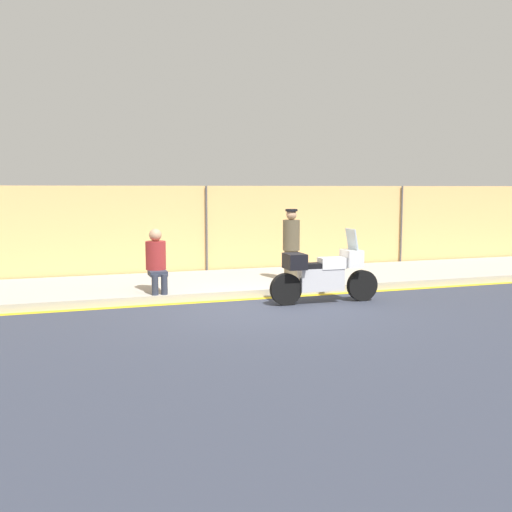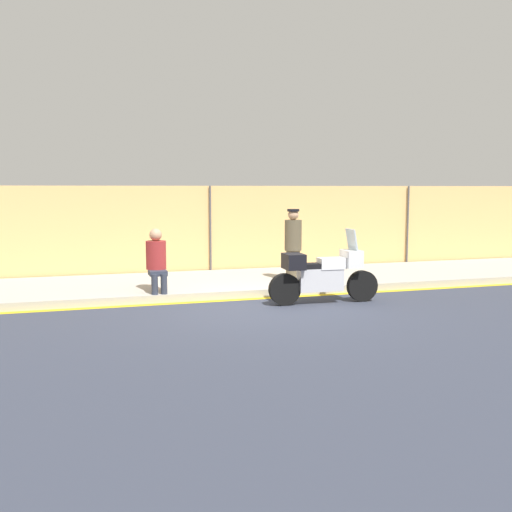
% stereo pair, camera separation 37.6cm
% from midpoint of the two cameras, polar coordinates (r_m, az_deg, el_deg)
% --- Properties ---
extents(ground_plane, '(120.00, 120.00, 0.00)m').
position_cam_midpoint_polar(ground_plane, '(11.33, 1.56, -5.02)').
color(ground_plane, '#333847').
extents(sidewalk, '(42.58, 3.28, 0.16)m').
position_cam_midpoint_polar(sidewalk, '(13.87, -2.05, -2.55)').
color(sidewalk, '#ADA89E').
rests_on(sidewalk, ground_plane).
extents(curb_paint_stripe, '(42.58, 0.18, 0.01)m').
position_cam_midpoint_polar(curb_paint_stripe, '(12.25, 0.07, -4.13)').
color(curb_paint_stripe, gold).
rests_on(curb_paint_stripe, ground_plane).
extents(storefront_fence, '(40.45, 0.17, 2.32)m').
position_cam_midpoint_polar(storefront_fence, '(15.42, -3.75, 2.37)').
color(storefront_fence, '#E5B26B').
rests_on(storefront_fence, ground_plane).
extents(motorcycle, '(2.25, 0.56, 1.46)m').
position_cam_midpoint_polar(motorcycle, '(11.83, 7.32, -1.70)').
color(motorcycle, black).
rests_on(motorcycle, ground_plane).
extents(officer_standing, '(0.39, 0.39, 1.63)m').
position_cam_midpoint_polar(officer_standing, '(13.60, 4.34, 1.12)').
color(officer_standing, brown).
rests_on(officer_standing, sidewalk).
extents(person_seated_on_curb, '(0.41, 0.68, 1.28)m').
position_cam_midpoint_polar(person_seated_on_curb, '(12.25, -8.60, -0.12)').
color(person_seated_on_curb, '#2D3342').
rests_on(person_seated_on_curb, sidewalk).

